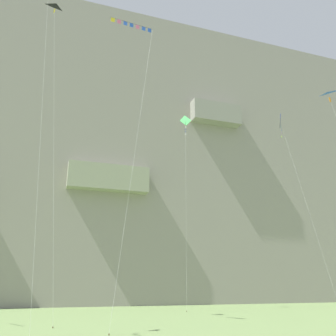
# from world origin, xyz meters

# --- Properties ---
(cliff_face) EXTENTS (180.00, 30.76, 55.73)m
(cliff_face) POSITION_xyz_m (-0.01, 65.65, 27.85)
(cliff_face) COLOR gray
(cliff_face) RESTS_ON ground
(kite_diamond_low_right) EXTENTS (3.27, 5.86, 28.78)m
(kite_diamond_low_right) POSITION_xyz_m (23.57, 35.14, 26.96)
(kite_diamond_low_right) COLOR navy
(kite_diamond_low_right) RESTS_ON ground
(kite_banner_high_center) EXTENTS (4.39, 3.13, 27.69)m
(kite_banner_high_center) POSITION_xyz_m (-3.35, 21.07, 25.21)
(kite_banner_high_center) COLOR black
(kite_banner_high_center) RESTS_ON ground
(kite_diamond_low_left) EXTENTS (1.76, 2.59, 28.08)m
(kite_diamond_low_left) POSITION_xyz_m (9.35, 39.25, 25.97)
(kite_diamond_low_left) COLOR green
(kite_diamond_low_left) RESTS_ON ground
(kite_delta_mid_left) EXTENTS (3.48, 4.71, 33.28)m
(kite_delta_mid_left) POSITION_xyz_m (-10.62, 27.98, 32.03)
(kite_delta_mid_left) COLOR black
(kite_delta_mid_left) RESTS_ON ground
(kite_delta_mid_right) EXTENTS (2.88, 2.95, 18.37)m
(kite_delta_mid_right) POSITION_xyz_m (11.98, 13.40, 17.69)
(kite_delta_mid_right) COLOR blue
(kite_delta_mid_right) RESTS_ON ground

